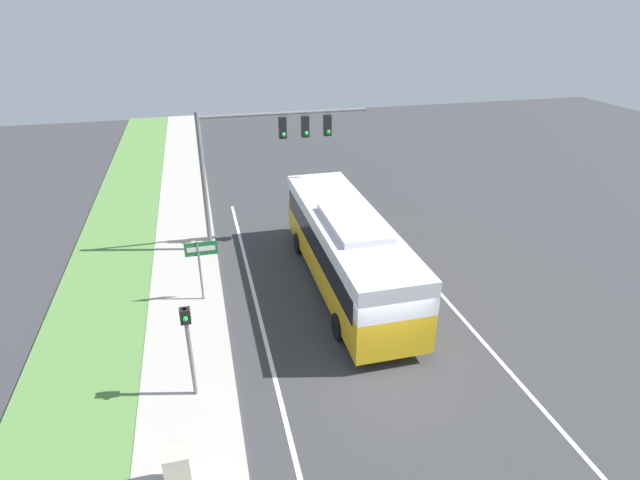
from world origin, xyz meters
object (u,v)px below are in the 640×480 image
Objects in this scene: pedestrian_signal at (188,339)px; utility_cabinet at (178,469)px; signal_gantry at (261,147)px; street_sign at (201,259)px; bus at (346,245)px.

pedestrian_signal reaches higher than utility_cabinet.
street_sign is at bearing -125.30° from signal_gantry.
street_sign is (-5.60, 0.17, 0.03)m from bus.
pedestrian_signal is at bearing 81.77° from utility_cabinet.
bus is 5.61m from street_sign.
bus is at bearing 51.00° from utility_cabinet.
signal_gantry is 13.72m from utility_cabinet.
bus is 5.91m from signal_gantry.
signal_gantry reaches higher than pedestrian_signal.
pedestrian_signal is at bearing -110.35° from signal_gantry.
bus is 4.16× the size of street_sign.
bus is 3.50× the size of pedestrian_signal.
utility_cabinet is at bearing -96.45° from street_sign.
pedestrian_signal is (-6.09, -5.02, 0.28)m from bus.
bus is at bearing 39.49° from pedestrian_signal.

